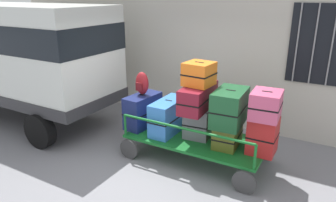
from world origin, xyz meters
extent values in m
plane|color=gray|center=(0.00, 0.00, 0.00)|extent=(40.00, 40.00, 0.00)
cube|color=beige|center=(0.00, 2.48, 2.50)|extent=(12.00, 0.30, 5.00)
cube|color=black|center=(2.07, 2.31, 2.00)|extent=(1.20, 0.04, 1.50)
cylinder|color=gray|center=(1.62, 2.27, 2.00)|extent=(0.03, 0.03, 1.50)
cylinder|color=gray|center=(1.92, 2.27, 2.00)|extent=(0.03, 0.03, 1.50)
cylinder|color=gray|center=(2.22, 2.27, 2.00)|extent=(0.03, 0.03, 1.50)
cube|color=silver|center=(-3.90, 0.35, 1.67)|extent=(4.32, 1.82, 2.03)
cube|color=black|center=(-3.90, 0.35, 2.06)|extent=(4.34, 1.84, 0.55)
cube|color=#2D2D30|center=(-3.90, 0.35, 0.77)|extent=(4.36, 1.86, 0.24)
cylinder|color=black|center=(-2.52, -0.56, 0.35)|extent=(0.70, 0.22, 0.70)
cube|color=#146023|center=(0.35, 0.55, 0.40)|extent=(2.47, 1.17, 0.05)
cylinder|color=#383838|center=(1.44, -0.06, 0.19)|extent=(0.38, 0.06, 0.38)
cylinder|color=#383838|center=(1.44, 1.15, 0.19)|extent=(0.38, 0.06, 0.38)
cylinder|color=#383838|center=(-0.73, -0.06, 0.19)|extent=(0.38, 0.06, 0.38)
cylinder|color=#383838|center=(-0.73, 1.15, 0.19)|extent=(0.38, 0.06, 0.38)
cylinder|color=#146023|center=(1.55, 0.00, 0.63)|extent=(0.04, 0.04, 0.39)
cylinder|color=#146023|center=(1.55, 1.09, 0.63)|extent=(0.04, 0.04, 0.39)
cylinder|color=#146023|center=(-0.84, 0.00, 0.63)|extent=(0.04, 0.04, 0.39)
cylinder|color=#146023|center=(-0.84, 1.09, 0.63)|extent=(0.04, 0.04, 0.39)
cylinder|color=#146023|center=(0.35, 0.00, 0.82)|extent=(2.39, 0.04, 0.04)
cylinder|color=#146023|center=(0.35, 1.09, 0.82)|extent=(2.39, 0.04, 0.04)
cube|color=navy|center=(-0.80, 0.53, 0.75)|extent=(0.45, 0.83, 0.63)
cube|color=black|center=(-0.80, 0.53, 0.75)|extent=(0.46, 0.84, 0.02)
cube|color=black|center=(-0.80, 0.53, 1.06)|extent=(0.13, 0.04, 0.02)
cube|color=#3372C6|center=(-0.22, 0.52, 0.74)|extent=(0.38, 0.90, 0.62)
cube|color=black|center=(-0.22, 0.52, 0.74)|extent=(0.39, 0.91, 0.02)
cube|color=black|center=(-0.22, 0.52, 1.04)|extent=(0.13, 0.03, 0.02)
cube|color=slate|center=(0.35, 0.56, 0.70)|extent=(0.48, 0.41, 0.55)
cube|color=black|center=(0.35, 0.56, 0.70)|extent=(0.49, 0.42, 0.02)
cube|color=black|center=(0.35, 0.56, 0.97)|extent=(0.16, 0.05, 0.02)
cube|color=maroon|center=(0.35, 0.55, 1.20)|extent=(0.45, 1.00, 0.43)
cube|color=black|center=(0.35, 0.55, 1.20)|extent=(0.46, 1.01, 0.02)
cube|color=black|center=(0.35, 0.55, 1.41)|extent=(0.14, 0.04, 0.02)
cube|color=orange|center=(0.35, 0.56, 1.62)|extent=(0.49, 0.50, 0.40)
cube|color=black|center=(0.35, 0.56, 1.62)|extent=(0.50, 0.51, 0.02)
cube|color=black|center=(0.35, 0.56, 1.81)|extent=(0.16, 0.04, 0.02)
cube|color=#4C5119|center=(0.93, 0.54, 0.62)|extent=(0.42, 0.63, 0.38)
cube|color=black|center=(0.93, 0.54, 0.62)|extent=(0.43, 0.64, 0.02)
cube|color=black|center=(0.93, 0.54, 0.81)|extent=(0.14, 0.04, 0.02)
cube|color=#194C28|center=(0.93, 0.55, 1.12)|extent=(0.51, 0.80, 0.59)
cube|color=black|center=(0.93, 0.55, 1.12)|extent=(0.52, 0.81, 0.02)
cube|color=black|center=(0.93, 0.55, 1.41)|extent=(0.16, 0.04, 0.02)
cube|color=#B21E1E|center=(1.51, 0.57, 0.73)|extent=(0.44, 0.45, 0.61)
cube|color=black|center=(1.51, 0.57, 0.73)|extent=(0.45, 0.46, 0.02)
cube|color=black|center=(1.51, 0.57, 1.03)|extent=(0.15, 0.03, 0.02)
cube|color=#CC4C72|center=(1.51, 0.57, 1.26)|extent=(0.48, 0.58, 0.43)
cube|color=black|center=(1.51, 0.57, 1.26)|extent=(0.49, 0.59, 0.02)
cube|color=black|center=(1.51, 0.57, 1.47)|extent=(0.16, 0.04, 0.02)
ellipsoid|color=maroon|center=(-0.82, 0.55, 1.29)|extent=(0.27, 0.19, 0.44)
cube|color=maroon|center=(-0.82, 0.46, 1.24)|extent=(0.14, 0.06, 0.15)
camera|label=1|loc=(2.49, -4.24, 2.94)|focal=33.80mm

